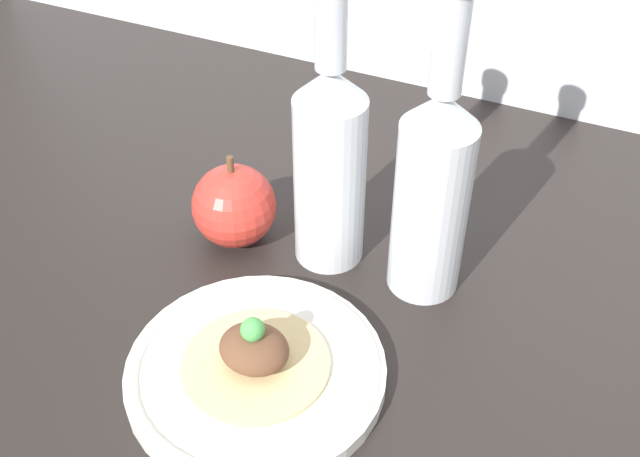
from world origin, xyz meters
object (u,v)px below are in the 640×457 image
Objects in this scene: plate at (256,370)px; plated_food at (255,353)px; cider_bottle_left at (330,158)px; apple at (234,206)px; cider_bottle_right at (433,186)px.

plated_food is at bearing 180.00° from plate.
cider_bottle_left is (-1.15, 17.86, 8.76)cm from plated_food.
cider_bottle_left is 2.99× the size of apple.
cider_bottle_left is (-1.15, 17.86, 10.91)cm from plate.
apple reaches higher than plated_food.
plate is 1.75× the size of plated_food.
apple reaches higher than plate.
plated_food is at bearing -117.16° from cider_bottle_right.
plate is 0.73× the size of cider_bottle_left.
cider_bottle_right is at bearing 0.00° from cider_bottle_left.
plated_food is at bearing -86.31° from cider_bottle_left.
apple is at bearing 125.14° from plate.
apple is (-9.88, -2.19, -7.45)cm from cider_bottle_left.
cider_bottle_right reaches higher than plate.
plated_food is at bearing -54.86° from apple.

